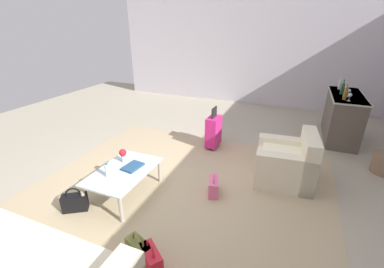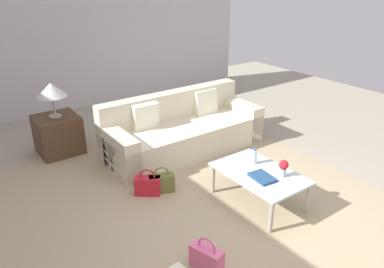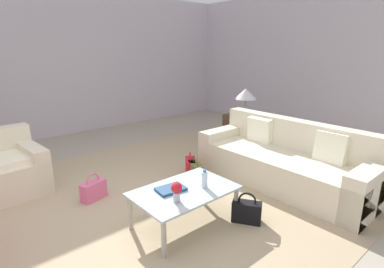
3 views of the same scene
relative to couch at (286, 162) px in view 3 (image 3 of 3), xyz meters
name	(u,v)px [view 3 (image 3 of 3)]	position (x,y,z in m)	size (l,w,h in m)	color
ground_plane	(130,218)	(-2.20, 0.60, -0.30)	(12.00, 12.00, 0.00)	#A89E89
wall_back	(23,65)	(-2.20, 4.66, 1.25)	(10.24, 0.12, 3.10)	silver
wall_right	(343,64)	(2.86, 0.60, 1.25)	(0.12, 8.00, 3.10)	silver
area_rug	(163,195)	(-1.60, 0.80, -0.29)	(5.20, 4.40, 0.01)	tan
couch	(286,162)	(0.00, 0.00, 0.00)	(0.95, 2.48, 0.87)	beige
armchair	(5,171)	(-3.10, 2.26, 0.00)	(0.93, 0.93, 0.83)	beige
coffee_table	(184,194)	(-1.80, 0.10, 0.07)	(1.09, 0.71, 0.41)	silver
water_bottle	(205,179)	(-1.60, 0.00, 0.21)	(0.06, 0.06, 0.20)	silver
coffee_table_book	(171,189)	(-1.92, 0.18, 0.13)	(0.30, 0.21, 0.03)	navy
flower_vase	(177,190)	(-2.02, -0.05, 0.24)	(0.11, 0.11, 0.21)	#B2B7BC
side_table	(244,129)	(1.00, 1.60, -0.01)	(0.62, 0.62, 0.58)	#513823
table_lamp	(246,94)	(1.00, 1.60, 0.70)	(0.43, 0.43, 0.52)	#ADA899
handbag_olive	(195,170)	(-0.91, 0.92, -0.17)	(0.25, 0.35, 0.36)	olive
handbag_black	(247,211)	(-1.25, -0.32, -0.17)	(0.29, 0.34, 0.36)	black
handbag_red	(190,166)	(-0.86, 1.10, -0.17)	(0.31, 0.34, 0.36)	red
handbag_pink	(94,190)	(-2.32, 1.29, -0.17)	(0.35, 0.22, 0.36)	pink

